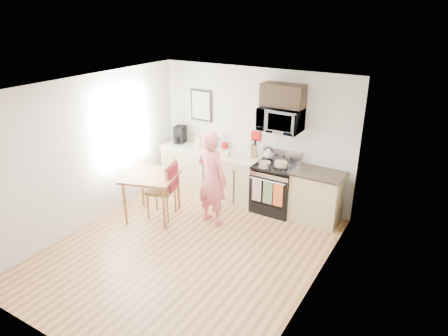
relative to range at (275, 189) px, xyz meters
The scene contains 28 objects.
floor 2.12m from the range, 107.69° to the right, with size 4.60×4.60×0.00m, color brown.
back_wall 1.12m from the range, 152.75° to the left, with size 4.00×0.04×2.60m, color beige.
front_wall 4.41m from the range, 98.38° to the right, with size 4.00×0.04×2.60m, color beige.
left_wall 3.40m from the range, 143.09° to the right, with size 0.04×4.60×2.60m, color beige.
right_wall 2.55m from the range, 55.26° to the right, with size 0.04×4.60×2.60m, color beige.
ceiling 3.00m from the range, 107.69° to the right, with size 4.00×4.60×0.04m, color white.
window 3.06m from the range, 155.62° to the right, with size 0.06×1.40×1.50m.
cabinet_left 1.43m from the range, behind, with size 2.10×0.60×0.90m, color #C9B781.
countertop_left 1.51m from the range, behind, with size 2.14×0.64×0.04m, color beige.
cabinet_right 0.80m from the range, ahead, with size 0.84×0.60×0.90m, color #C9B781.
countertop_right 0.93m from the range, ahead, with size 0.88×0.64×0.04m, color black.
range is the anchor object (origin of this frame).
microwave 1.33m from the range, 90.06° to the left, with size 0.76×0.51×0.42m, color silver.
upper_cabinet 1.75m from the range, 90.04° to the left, with size 0.76×0.35×0.40m, color black.
wall_art 2.27m from the range, behind, with size 0.50×0.04×0.65m.
wall_trivet 1.09m from the range, 151.92° to the left, with size 0.20×0.02×0.20m, color #A5160E.
person 1.32m from the range, 128.36° to the right, with size 0.62×0.41×1.70m, color #D43A54.
dining_table 2.29m from the range, 142.87° to the right, with size 0.97×0.97×0.84m.
chair 1.99m from the range, 141.31° to the right, with size 0.60×0.56×1.07m.
knife_block 0.82m from the range, 166.50° to the left, with size 0.11×0.15×0.24m, color brown.
utensil_crock 1.42m from the range, 168.90° to the left, with size 0.11×0.11×0.34m.
fruit_bowl 1.60m from the range, behind, with size 0.24×0.24×0.11m.
milk_carton 1.86m from the range, behind, with size 0.09×0.09×0.23m, color #D5B67F.
coffee_maker 2.35m from the range, behind, with size 0.25×0.32×0.36m.
bread_bag 1.21m from the range, behind, with size 0.27×0.12×0.10m, color #D3BC6F.
cake 0.55m from the range, 21.07° to the right, with size 0.29×0.29×0.09m.
kettle 0.68m from the range, 140.55° to the left, with size 0.19×0.19×0.24m.
pot 0.60m from the range, 122.89° to the right, with size 0.21×0.34×0.10m.
Camera 1 is at (3.28, -4.34, 3.65)m, focal length 32.00 mm.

